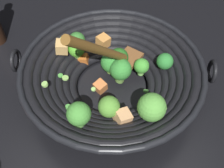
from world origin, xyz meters
name	(u,v)px	position (x,y,z in m)	size (l,w,h in m)	color
ground_plane	(112,89)	(0.00, 0.00, 0.00)	(4.00, 4.00, 0.00)	black
wok	(112,74)	(0.00, 0.00, 0.06)	(0.46, 0.43, 0.26)	black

